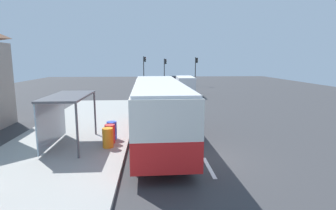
{
  "coord_description": "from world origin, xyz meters",
  "views": [
    {
      "loc": [
        -2.12,
        -11.46,
        4.38
      ],
      "look_at": [
        -1.0,
        5.73,
        1.5
      ],
      "focal_mm": 29.08,
      "sensor_mm": 36.0,
      "label": 1
    }
  ],
  "objects_px": {
    "bus": "(158,108)",
    "white_van": "(185,84)",
    "recycling_bin_red": "(110,134)",
    "traffic_light_near_side": "(196,67)",
    "traffic_light_median": "(165,67)",
    "recycling_bin_blue": "(112,130)",
    "traffic_light_far_side": "(144,66)",
    "bus_shelter": "(62,107)",
    "sedan_near": "(175,80)",
    "recycling_bin_orange": "(108,138)"
  },
  "relations": [
    {
      "from": "bus",
      "to": "white_van",
      "type": "distance_m",
      "value": 19.61
    },
    {
      "from": "recycling_bin_red",
      "to": "traffic_light_near_side",
      "type": "distance_m",
      "value": 33.22
    },
    {
      "from": "traffic_light_median",
      "to": "recycling_bin_red",
      "type": "bearing_deg",
      "value": -97.88
    },
    {
      "from": "recycling_bin_blue",
      "to": "traffic_light_near_side",
      "type": "xyz_separation_m",
      "value": [
        9.7,
        30.97,
        2.53
      ]
    },
    {
      "from": "bus",
      "to": "traffic_light_far_side",
      "type": "relative_size",
      "value": 2.25
    },
    {
      "from": "bus_shelter",
      "to": "bus",
      "type": "bearing_deg",
      "value": 10.48
    },
    {
      "from": "sedan_near",
      "to": "recycling_bin_blue",
      "type": "height_order",
      "value": "sedan_near"
    },
    {
      "from": "white_van",
      "to": "bus_shelter",
      "type": "relative_size",
      "value": 1.31
    },
    {
      "from": "white_van",
      "to": "traffic_light_far_side",
      "type": "distance_m",
      "value": 13.8
    },
    {
      "from": "recycling_bin_red",
      "to": "recycling_bin_orange",
      "type": "bearing_deg",
      "value": -90.0
    },
    {
      "from": "bus",
      "to": "white_van",
      "type": "height_order",
      "value": "bus"
    },
    {
      "from": "traffic_light_far_side",
      "to": "bus_shelter",
      "type": "xyz_separation_m",
      "value": [
        -3.31,
        -32.67,
        -1.18
      ]
    },
    {
      "from": "traffic_light_near_side",
      "to": "traffic_light_far_side",
      "type": "relative_size",
      "value": 0.97
    },
    {
      "from": "traffic_light_far_side",
      "to": "traffic_light_median",
      "type": "xyz_separation_m",
      "value": [
        3.5,
        0.8,
        -0.23
      ]
    },
    {
      "from": "traffic_light_far_side",
      "to": "bus_shelter",
      "type": "bearing_deg",
      "value": -95.79
    },
    {
      "from": "bus",
      "to": "traffic_light_near_side",
      "type": "height_order",
      "value": "traffic_light_near_side"
    },
    {
      "from": "recycling_bin_orange",
      "to": "recycling_bin_blue",
      "type": "distance_m",
      "value": 1.4
    },
    {
      "from": "recycling_bin_orange",
      "to": "traffic_light_far_side",
      "type": "xyz_separation_m",
      "value": [
        1.1,
        33.17,
        2.62
      ]
    },
    {
      "from": "bus",
      "to": "recycling_bin_orange",
      "type": "distance_m",
      "value": 3.08
    },
    {
      "from": "recycling_bin_red",
      "to": "sedan_near",
      "type": "bearing_deg",
      "value": 79.4
    },
    {
      "from": "white_van",
      "to": "traffic_light_far_side",
      "type": "height_order",
      "value": "traffic_light_far_side"
    },
    {
      "from": "bus_shelter",
      "to": "recycling_bin_blue",
      "type": "bearing_deg",
      "value": 22.17
    },
    {
      "from": "traffic_light_far_side",
      "to": "traffic_light_median",
      "type": "height_order",
      "value": "traffic_light_far_side"
    },
    {
      "from": "traffic_light_far_side",
      "to": "traffic_light_median",
      "type": "relative_size",
      "value": 1.08
    },
    {
      "from": "recycling_bin_blue",
      "to": "traffic_light_near_side",
      "type": "bearing_deg",
      "value": 72.6
    },
    {
      "from": "sedan_near",
      "to": "bus_shelter",
      "type": "xyz_separation_m",
      "value": [
        -8.71,
        -34.91,
        1.31
      ]
    },
    {
      "from": "recycling_bin_red",
      "to": "bus_shelter",
      "type": "distance_m",
      "value": 2.65
    },
    {
      "from": "bus",
      "to": "recycling_bin_red",
      "type": "xyz_separation_m",
      "value": [
        -2.49,
        -0.67,
        -1.19
      ]
    },
    {
      "from": "sedan_near",
      "to": "recycling_bin_blue",
      "type": "bearing_deg",
      "value": -100.82
    },
    {
      "from": "sedan_near",
      "to": "traffic_light_far_side",
      "type": "height_order",
      "value": "traffic_light_far_side"
    },
    {
      "from": "recycling_bin_red",
      "to": "traffic_light_median",
      "type": "distance_m",
      "value": 33.67
    },
    {
      "from": "recycling_bin_orange",
      "to": "traffic_light_median",
      "type": "xyz_separation_m",
      "value": [
        4.61,
        33.97,
        2.4
      ]
    },
    {
      "from": "bus_shelter",
      "to": "traffic_light_far_side",
      "type": "bearing_deg",
      "value": 84.21
    },
    {
      "from": "recycling_bin_blue",
      "to": "traffic_light_median",
      "type": "height_order",
      "value": "traffic_light_median"
    },
    {
      "from": "white_van",
      "to": "recycling_bin_blue",
      "type": "distance_m",
      "value": 20.23
    },
    {
      "from": "bus",
      "to": "bus_shelter",
      "type": "relative_size",
      "value": 2.76
    },
    {
      "from": "recycling_bin_red",
      "to": "traffic_light_far_side",
      "type": "height_order",
      "value": "traffic_light_far_side"
    },
    {
      "from": "white_van",
      "to": "traffic_light_median",
      "type": "relative_size",
      "value": 1.15
    },
    {
      "from": "traffic_light_far_side",
      "to": "sedan_near",
      "type": "bearing_deg",
      "value": 22.55
    },
    {
      "from": "sedan_near",
      "to": "recycling_bin_orange",
      "type": "relative_size",
      "value": 4.74
    },
    {
      "from": "white_van",
      "to": "traffic_light_median",
      "type": "distance_m",
      "value": 13.62
    },
    {
      "from": "sedan_near",
      "to": "traffic_light_far_side",
      "type": "distance_m",
      "value": 6.35
    },
    {
      "from": "sedan_near",
      "to": "bus_shelter",
      "type": "relative_size",
      "value": 1.12
    },
    {
      "from": "traffic_light_median",
      "to": "bus_shelter",
      "type": "relative_size",
      "value": 1.14
    },
    {
      "from": "bus",
      "to": "sedan_near",
      "type": "height_order",
      "value": "bus"
    },
    {
      "from": "sedan_near",
      "to": "recycling_bin_red",
      "type": "xyz_separation_m",
      "value": [
        -6.5,
        -34.71,
        -0.14
      ]
    },
    {
      "from": "white_van",
      "to": "sedan_near",
      "type": "distance_m",
      "value": 14.84
    },
    {
      "from": "white_van",
      "to": "sedan_near",
      "type": "bearing_deg",
      "value": 89.63
    },
    {
      "from": "traffic_light_near_side",
      "to": "bus",
      "type": "bearing_deg",
      "value": -103.1
    },
    {
      "from": "white_van",
      "to": "sedan_near",
      "type": "height_order",
      "value": "white_van"
    }
  ]
}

